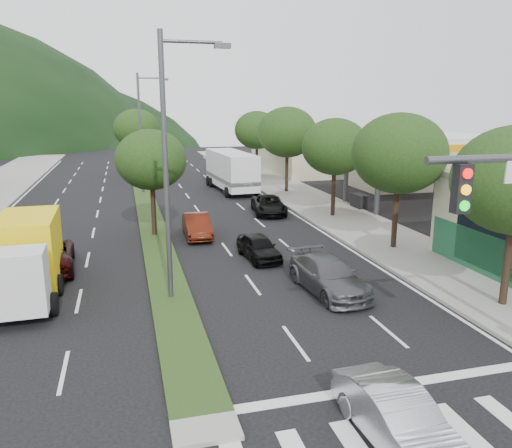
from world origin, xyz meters
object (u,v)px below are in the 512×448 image
object	(u,v)px
tree_r_b	(399,154)
motorhome	(231,170)
car_queue_a	(259,247)
car_queue_b	(328,275)
sedan_silver	(397,417)
car_queue_c	(197,226)
tree_r_d	(287,132)
tree_r_e	(257,130)
tree_med_near	(151,160)
tree_med_far	(137,129)
streetlight_mid	(143,128)
tree_r_c	(335,147)
box_truck	(27,260)
streetlight_near	(171,156)
suv_maroon	(46,255)
car_queue_d	(269,205)

from	to	relation	value
tree_r_b	motorhome	size ratio (longest dim) A/B	0.77
car_queue_a	car_queue_b	world-z (taller)	car_queue_b
sedan_silver	car_queue_c	xyz separation A→B (m)	(-1.71, 19.12, 0.03)
tree_r_d	car_queue_a	bearing A→B (deg)	-112.29
tree_r_e	tree_med_near	xyz separation A→B (m)	(-12.00, -22.00, -0.46)
tree_med_far	streetlight_mid	distance (m)	11.02
tree_r_c	car_queue_c	distance (m)	10.83
tree_r_c	box_truck	world-z (taller)	tree_r_c
tree_med_far	motorhome	size ratio (longest dim) A/B	0.77
car_queue_b	streetlight_near	bearing A→B (deg)	167.56
suv_maroon	car_queue_c	xyz separation A→B (m)	(7.56, 4.16, -0.05)
streetlight_near	car_queue_d	bearing A→B (deg)	60.80
tree_r_c	streetlight_near	world-z (taller)	streetlight_near
tree_r_e	car_queue_c	world-z (taller)	tree_r_e
streetlight_mid	car_queue_b	distance (m)	26.96
tree_r_e	motorhome	size ratio (longest dim) A/B	0.74
car_queue_a	box_truck	size ratio (longest dim) A/B	0.56
tree_r_c	tree_med_near	world-z (taller)	tree_r_c
tree_r_e	car_queue_c	bearing A→B (deg)	-112.88
tree_r_b	tree_r_d	world-z (taller)	tree_r_d
streetlight_near	tree_med_far	bearing A→B (deg)	90.33
car_queue_c	car_queue_b	bearing A→B (deg)	-67.16
tree_r_c	sedan_silver	distance (m)	23.67
tree_med_near	car_queue_c	size ratio (longest dim) A/B	1.49
tree_med_far	car_queue_a	world-z (taller)	tree_med_far
sedan_silver	car_queue_b	size ratio (longest dim) A/B	0.81
suv_maroon	tree_r_e	bearing A→B (deg)	-126.93
car_queue_d	sedan_silver	bearing A→B (deg)	-91.64
tree_r_b	streetlight_mid	bearing A→B (deg)	119.32
tree_med_near	car_queue_a	distance (m)	8.39
streetlight_near	sedan_silver	size ratio (longest dim) A/B	2.58
tree_med_far	tree_r_b	bearing A→B (deg)	-69.44
tree_r_d	car_queue_b	size ratio (longest dim) A/B	1.50
motorhome	tree_med_near	bearing A→B (deg)	-121.49
tree_r_b	car_queue_c	bearing A→B (deg)	151.67
tree_med_far	car_queue_b	world-z (taller)	tree_med_far
tree_r_b	tree_med_far	world-z (taller)	tree_r_b
tree_r_d	box_truck	size ratio (longest dim) A/B	1.13
motorhome	car_queue_d	bearing A→B (deg)	-90.66
streetlight_near	suv_maroon	size ratio (longest dim) A/B	1.95
car_queue_a	car_queue_d	distance (m)	10.57
tree_r_d	suv_maroon	world-z (taller)	tree_r_d
streetlight_mid	car_queue_a	world-z (taller)	streetlight_mid
tree_r_e	car_queue_b	xyz separation A→B (m)	(-5.72, -32.81, -4.20)
car_queue_b	sedan_silver	bearing A→B (deg)	-108.37
tree_r_e	motorhome	xyz separation A→B (m)	(-4.38, -7.62, -3.07)
car_queue_c	streetlight_mid	bearing A→B (deg)	99.31
tree_med_far	car_queue_d	world-z (taller)	tree_med_far
tree_r_d	tree_med_near	size ratio (longest dim) A/B	1.19
tree_r_d	motorhome	size ratio (longest dim) A/B	0.79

